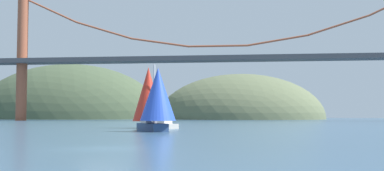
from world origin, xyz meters
name	(u,v)px	position (x,y,z in m)	size (l,w,h in m)	color
ground_plane	(103,149)	(0.00, 0.00, 0.00)	(360.00, 360.00, 0.00)	#385670
headland_left	(69,119)	(-55.00, 135.00, 0.00)	(66.78, 44.00, 38.48)	#425138
headland_center	(240,119)	(5.00, 135.00, 0.00)	(55.95, 44.00, 30.34)	#5B6647
suspension_bridge	(218,57)	(0.00, 95.00, 16.18)	(141.06, 6.00, 33.29)	brown
sailboat_scarlet_sail	(149,96)	(-4.93, 34.58, 4.09)	(7.01, 6.33, 7.97)	#B7B2A8
sailboat_blue_spinnaker	(157,97)	(-1.63, 23.24, 3.49)	(5.55, 6.85, 7.02)	navy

